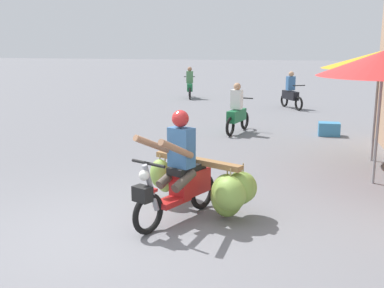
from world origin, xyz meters
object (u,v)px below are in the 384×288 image
object	(u,v)px
motorbike_distant_ahead_right	(190,86)
motorbike_distant_far_ahead	(237,113)
produce_crate	(329,129)
motorbike_main_loaded	(203,182)
motorbike_distant_ahead_left	(291,94)
market_umbrella_further_along	(380,60)
market_umbrella_near_shop	(383,64)

from	to	relation	value
motorbike_distant_ahead_right	motorbike_distant_far_ahead	size ratio (longest dim) A/B	1.01
produce_crate	motorbike_main_loaded	bearing A→B (deg)	-109.01
motorbike_main_loaded	motorbike_distant_ahead_left	bearing A→B (deg)	84.24
motorbike_distant_far_ahead	produce_crate	xyz separation A→B (m)	(2.49, 0.17, -0.39)
motorbike_distant_ahead_right	market_umbrella_further_along	bearing A→B (deg)	-58.50
market_umbrella_near_shop	motorbike_distant_ahead_right	bearing A→B (deg)	116.75
motorbike_distant_far_ahead	motorbike_distant_ahead_right	bearing A→B (deg)	111.46
motorbike_distant_far_ahead	produce_crate	size ratio (longest dim) A/B	2.83
motorbike_distant_ahead_left	market_umbrella_near_shop	xyz separation A→B (m)	(1.53, -9.49, 1.56)
market_umbrella_further_along	produce_crate	bearing A→B (deg)	105.09
motorbike_main_loaded	motorbike_distant_far_ahead	size ratio (longest dim) A/B	1.27
motorbike_distant_ahead_left	motorbike_distant_far_ahead	distance (m)	5.51
motorbike_main_loaded	motorbike_distant_ahead_right	size ratio (longest dim) A/B	1.26
market_umbrella_near_shop	produce_crate	bearing A→B (deg)	96.17
motorbike_distant_ahead_left	market_umbrella_further_along	size ratio (longest dim) A/B	0.62
motorbike_distant_ahead_right	motorbike_distant_far_ahead	distance (m)	8.27
motorbike_main_loaded	produce_crate	size ratio (longest dim) A/B	3.59
market_umbrella_near_shop	market_umbrella_further_along	world-z (taller)	market_umbrella_near_shop
motorbike_distant_ahead_left	motorbike_main_loaded	bearing A→B (deg)	-95.76
motorbike_distant_ahead_right	produce_crate	xyz separation A→B (m)	(5.51, -7.54, -0.39)
motorbike_distant_ahead_right	motorbike_distant_far_ahead	world-z (taller)	same
motorbike_main_loaded	market_umbrella_near_shop	world-z (taller)	market_umbrella_near_shop
produce_crate	motorbike_distant_ahead_right	bearing A→B (deg)	126.19
motorbike_main_loaded	market_umbrella_near_shop	bearing A→B (deg)	38.78
market_umbrella_further_along	motorbike_distant_ahead_right	bearing A→B (deg)	121.50
motorbike_distant_ahead_left	produce_crate	distance (m)	5.29
motorbike_distant_ahead_right	produce_crate	world-z (taller)	motorbike_distant_ahead_right
motorbike_distant_far_ahead	motorbike_distant_ahead_left	bearing A→B (deg)	75.06
market_umbrella_further_along	motorbike_main_loaded	bearing A→B (deg)	-127.05
motorbike_distant_ahead_right	market_umbrella_near_shop	xyz separation A→B (m)	(5.98, -11.86, 1.56)
motorbike_distant_ahead_right	market_umbrella_further_along	xyz separation A→B (m)	(6.21, -10.14, 1.56)
market_umbrella_near_shop	produce_crate	distance (m)	4.77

